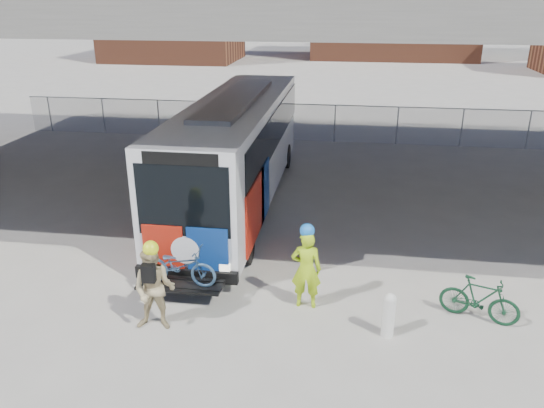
% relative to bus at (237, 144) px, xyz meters
% --- Properties ---
extents(ground, '(160.00, 160.00, 0.00)m').
position_rel_bus_xyz_m(ground, '(2.00, -3.25, -2.11)').
color(ground, '#9E9991').
rests_on(ground, ground).
extents(bus, '(2.67, 12.95, 3.69)m').
position_rel_bus_xyz_m(bus, '(0.00, 0.00, 0.00)').
color(bus, silver).
rests_on(bus, ground).
extents(overpass, '(40.00, 16.00, 7.95)m').
position_rel_bus_xyz_m(overpass, '(2.00, 0.75, 4.44)').
color(overpass, '#605E59').
rests_on(overpass, ground).
extents(chainlink_fence, '(30.00, 0.06, 30.00)m').
position_rel_bus_xyz_m(chainlink_fence, '(2.00, 8.75, -0.68)').
color(chainlink_fence, gray).
rests_on(chainlink_fence, ground).
extents(brick_buildings, '(54.00, 22.00, 12.00)m').
position_rel_bus_xyz_m(brick_buildings, '(3.23, 44.97, 3.31)').
color(brick_buildings, brown).
rests_on(brick_buildings, ground).
extents(bollard, '(0.27, 0.27, 1.02)m').
position_rel_bus_xyz_m(bollard, '(4.76, -7.23, -1.56)').
color(bollard, white).
rests_on(bollard, ground).
extents(cyclist_hivis, '(0.70, 0.46, 2.09)m').
position_rel_bus_xyz_m(cyclist_hivis, '(2.93, -6.32, -1.10)').
color(cyclist_hivis, '#B0DE17').
rests_on(cyclist_hivis, ground).
extents(cyclist_tan, '(0.98, 0.79, 2.09)m').
position_rel_bus_xyz_m(cyclist_tan, '(-0.19, -7.68, -1.12)').
color(cyclist_tan, tan).
rests_on(cyclist_tan, ground).
extents(bike_parked, '(1.79, 1.03, 1.03)m').
position_rel_bus_xyz_m(bike_parked, '(6.79, -6.32, -1.59)').
color(bike_parked, '#123A23').
rests_on(bike_parked, ground).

